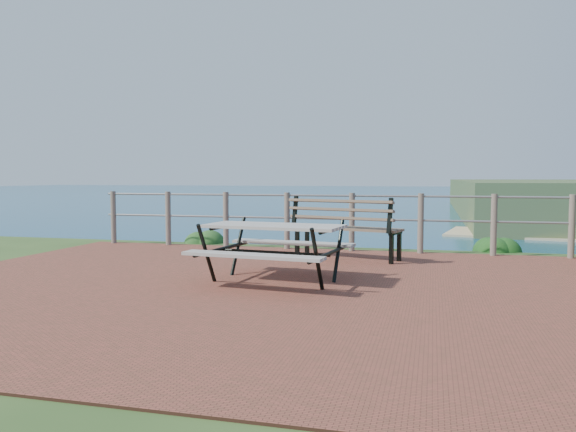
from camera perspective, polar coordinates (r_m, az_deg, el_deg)
name	(u,v)px	position (r m, az deg, el deg)	size (l,w,h in m)	color
ground	(310,290)	(6.48, 2.30, -7.51)	(10.00, 7.00, 0.12)	brown
ocean	(429,180)	(206.22, 14.17, 3.52)	(1200.00, 1200.00, 0.00)	#12536E
safety_railing	(352,219)	(9.68, 6.51, -0.29)	(9.40, 0.10, 1.00)	#6B5B4C
picnic_table	(274,247)	(6.80, -1.44, -3.14)	(1.72, 1.43, 0.70)	gray
park_bench	(347,219)	(8.77, 5.99, -0.29)	(1.78, 0.91, 0.97)	brown
shrub_lip_west	(205,242)	(11.34, -8.41, -2.59)	(0.68, 0.68, 0.38)	#234C1C
shrub_lip_east	(494,250)	(10.63, 20.19, -3.24)	(0.68, 0.68, 0.39)	#194314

